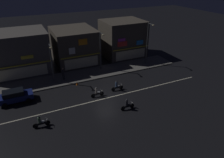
{
  "coord_description": "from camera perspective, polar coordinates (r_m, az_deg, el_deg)",
  "views": [
    {
      "loc": [
        -9.39,
        -22.22,
        15.29
      ],
      "look_at": [
        2.0,
        2.25,
        1.5
      ],
      "focal_mm": 33.37,
      "sensor_mm": 36.0,
      "label": 1
    }
  ],
  "objects": [
    {
      "name": "storefront_center_block",
      "position": [
        40.06,
        -10.34,
        8.98
      ],
      "size": [
        7.47,
        8.74,
        6.3
      ],
      "color": "#4C443A",
      "rests_on": "ground"
    },
    {
      "name": "motorcycle_following",
      "position": [
        30.17,
        1.35,
        -2.01
      ],
      "size": [
        1.9,
        0.6,
        1.52
      ],
      "rotation": [
        0.0,
        0.0,
        0.09
      ],
      "color": "black",
      "rests_on": "ground"
    },
    {
      "name": "motorcycle_lead",
      "position": [
        24.7,
        -18.99,
        -11.07
      ],
      "size": [
        1.9,
        0.6,
        1.52
      ],
      "rotation": [
        0.0,
        0.0,
        3.19
      ],
      "color": "black",
      "rests_on": "ground"
    },
    {
      "name": "lane_divider_stripe",
      "position": [
        28.55,
        -1.74,
        -5.31
      ],
      "size": [
        31.03,
        0.16,
        0.01
      ],
      "primitive_type": "cube",
      "color": "beige",
      "rests_on": "ground"
    },
    {
      "name": "traffic_cone",
      "position": [
        32.17,
        -9.58,
        -1.17
      ],
      "size": [
        0.36,
        0.36,
        0.55
      ],
      "primitive_type": "cone",
      "color": "orange",
      "rests_on": "ground"
    },
    {
      "name": "parked_car_near_kerb",
      "position": [
        30.23,
        -25.0,
        -4.23
      ],
      "size": [
        4.3,
        1.98,
        1.67
      ],
      "color": "navy",
      "rests_on": "ground"
    },
    {
      "name": "streetlamp_east",
      "position": [
        38.27,
        9.83,
        10.37
      ],
      "size": [
        0.44,
        1.64,
        7.52
      ],
      "color": "#47494C",
      "rests_on": "sidewalk_far"
    },
    {
      "name": "motorcycle_trailing_far",
      "position": [
        26.16,
        4.18,
        -7.09
      ],
      "size": [
        1.9,
        0.6,
        1.52
      ],
      "rotation": [
        0.0,
        0.0,
        3.21
      ],
      "color": "black",
      "rests_on": "ground"
    },
    {
      "name": "pedestrian_on_sidewalk",
      "position": [
        33.69,
        -13.18,
        1.33
      ],
      "size": [
        0.32,
        0.32,
        1.97
      ],
      "rotation": [
        0.0,
        0.0,
        6.09
      ],
      "color": "#232328",
      "rests_on": "sidewalk_far"
    },
    {
      "name": "streetlamp_mid",
      "position": [
        35.21,
        -3.06,
        8.46
      ],
      "size": [
        0.44,
        1.64,
        6.62
      ],
      "color": "#47494C",
      "rests_on": "sidewalk_far"
    },
    {
      "name": "motorcycle_opposite_lane",
      "position": [
        28.69,
        -4.15,
        -3.74
      ],
      "size": [
        1.9,
        0.6,
        1.52
      ],
      "rotation": [
        0.0,
        0.0,
        -0.1
      ],
      "color": "black",
      "rests_on": "ground"
    },
    {
      "name": "storefront_right_block",
      "position": [
        42.57,
        2.94,
        11.02
      ],
      "size": [
        7.88,
        7.02,
        7.11
      ],
      "color": "#4C443A",
      "rests_on": "ground"
    },
    {
      "name": "storefront_left_block",
      "position": [
        38.34,
        -24.45,
        6.65
      ],
      "size": [
        9.81,
        7.67,
        6.95
      ],
      "color": "#56514C",
      "rests_on": "ground"
    },
    {
      "name": "ground_plane",
      "position": [
        28.55,
        -1.74,
        -5.32
      ],
      "size": [
        140.0,
        140.0,
        0.0
      ],
      "primitive_type": "plane",
      "color": "black"
    },
    {
      "name": "streetlamp_west",
      "position": [
        32.15,
        -16.25,
        5.02
      ],
      "size": [
        0.44,
        1.64,
        6.11
      ],
      "color": "#47494C",
      "rests_on": "sidewalk_far"
    },
    {
      "name": "sidewalk_far",
      "position": [
        35.25,
        -7.02,
        1.27
      ],
      "size": [
        32.66,
        4.67,
        0.14
      ],
      "primitive_type": "cube",
      "color": "#5B5954",
      "rests_on": "ground"
    }
  ]
}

